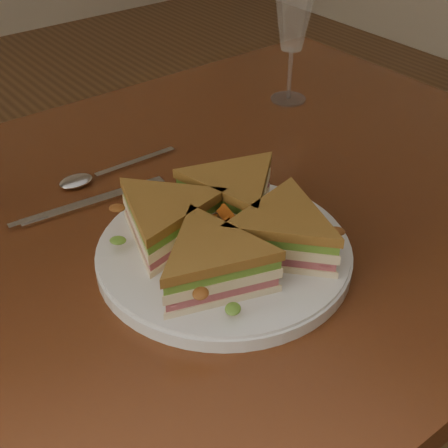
# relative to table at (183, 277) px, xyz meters

# --- Properties ---
(table) EXTENTS (1.20, 0.80, 0.75)m
(table) POSITION_rel_table_xyz_m (0.00, 0.00, 0.00)
(table) COLOR #3E1C0E
(table) RESTS_ON ground
(plate) EXTENTS (0.30, 0.30, 0.02)m
(plate) POSITION_rel_table_xyz_m (-0.01, -0.10, 0.11)
(plate) COLOR white
(plate) RESTS_ON table
(sandwich_wedges) EXTENTS (0.31, 0.31, 0.06)m
(sandwich_wedges) POSITION_rel_table_xyz_m (-0.01, -0.10, 0.14)
(sandwich_wedges) COLOR #FFEBBC
(sandwich_wedges) RESTS_ON plate
(crisps_mound) EXTENTS (0.09, 0.09, 0.05)m
(crisps_mound) POSITION_rel_table_xyz_m (-0.01, -0.10, 0.14)
(crisps_mound) COLOR #B05116
(crisps_mound) RESTS_ON plate
(spoon) EXTENTS (0.18, 0.03, 0.01)m
(spoon) POSITION_rel_table_xyz_m (-0.04, 0.15, 0.10)
(spoon) COLOR silver
(spoon) RESTS_ON table
(knife) EXTENTS (0.22, 0.04, 0.00)m
(knife) POSITION_rel_table_xyz_m (-0.08, 0.10, 0.10)
(knife) COLOR silver
(knife) RESTS_ON table
(wine_glass) EXTENTS (0.07, 0.07, 0.19)m
(wine_glass) POSITION_rel_table_xyz_m (0.35, 0.18, 0.23)
(wine_glass) COLOR white
(wine_glass) RESTS_ON table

